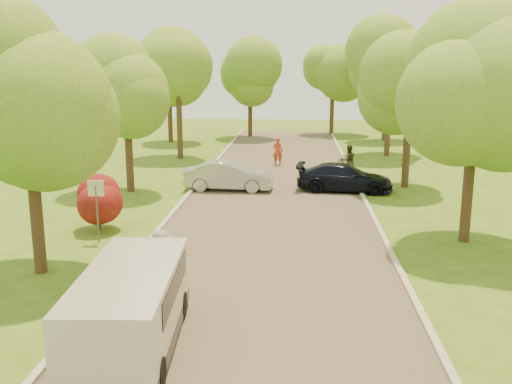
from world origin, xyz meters
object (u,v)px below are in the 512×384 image
(skateboarder, at_px, (162,262))
(person_striped, at_px, (278,151))
(person_olive, at_px, (348,161))
(dark_sedan, at_px, (345,178))
(minivan, at_px, (131,308))
(longboard, at_px, (163,293))
(silver_sedan, at_px, (229,176))
(street_sign, at_px, (96,198))

(skateboarder, xyz_separation_m, person_striped, (2.32, 20.52, -0.13))
(person_olive, bearing_deg, skateboarder, 52.87)
(person_striped, distance_m, person_olive, 5.24)
(dark_sedan, xyz_separation_m, person_olive, (0.50, 3.77, 0.21))
(minivan, distance_m, skateboarder, 2.79)
(longboard, relative_size, skateboarder, 0.53)
(minivan, distance_m, silver_sedan, 15.98)
(silver_sedan, bearing_deg, person_olive, -55.09)
(street_sign, relative_size, longboard, 2.40)
(person_olive, bearing_deg, minivan, 55.51)
(street_sign, xyz_separation_m, silver_sedan, (3.50, 8.63, -0.86))
(minivan, bearing_deg, person_olive, 68.90)
(street_sign, height_order, minivan, street_sign)
(longboard, xyz_separation_m, skateboarder, (-0.00, -0.00, 0.87))
(silver_sedan, relative_size, person_striped, 2.56)
(silver_sedan, height_order, skateboarder, skateboarder)
(silver_sedan, relative_size, longboard, 4.72)
(person_olive, bearing_deg, dark_sedan, 65.53)
(silver_sedan, distance_m, skateboarder, 13.19)
(minivan, height_order, skateboarder, skateboarder)
(dark_sedan, bearing_deg, street_sign, 140.59)
(skateboarder, height_order, person_striped, skateboarder)
(street_sign, bearing_deg, longboard, -54.04)
(skateboarder, bearing_deg, street_sign, -76.36)
(minivan, xyz_separation_m, person_olive, (6.30, 19.90, -0.07))
(minivan, bearing_deg, skateboarder, 86.42)
(silver_sedan, relative_size, dark_sedan, 0.93)
(minivan, height_order, silver_sedan, minivan)
(silver_sedan, distance_m, longboard, 13.20)
(street_sign, height_order, longboard, street_sign)
(minivan, xyz_separation_m, person_striped, (2.32, 23.31, -0.10))
(person_olive, bearing_deg, person_striped, -57.50)
(dark_sedan, relative_size, person_striped, 2.75)
(longboard, bearing_deg, minivan, 67.63)
(minivan, relative_size, skateboarder, 2.86)
(person_striped, bearing_deg, silver_sedan, 76.60)
(person_striped, bearing_deg, longboard, 86.28)
(dark_sedan, bearing_deg, person_striped, 32.43)
(minivan, xyz_separation_m, silver_sedan, (0.20, 15.97, -0.24))
(minivan, bearing_deg, street_sign, 110.66)
(dark_sedan, height_order, longboard, dark_sedan)
(minivan, bearing_deg, longboard, 86.42)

